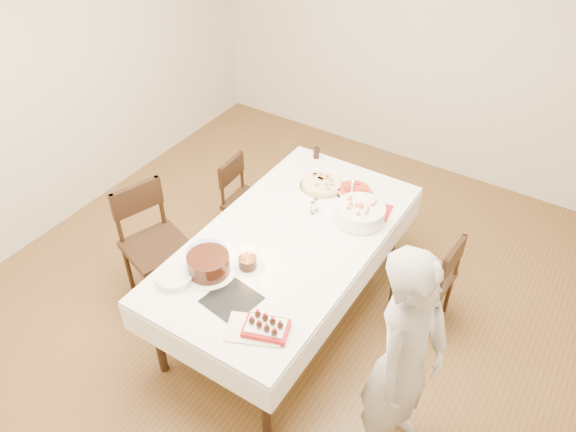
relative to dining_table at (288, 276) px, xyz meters
The scene contains 22 objects.
floor 0.39m from the dining_table, 167.58° to the left, with size 5.00×5.00×0.00m, color brown.
wall_back 2.71m from the dining_table, 92.68° to the left, with size 4.50×0.04×2.70m, color beige.
wall_left 2.56m from the dining_table, behind, with size 0.04×5.00×2.70m, color beige.
dining_table is the anchor object (origin of this frame).
chair_right_savory 1.00m from the dining_table, 29.88° to the left, with size 0.41×0.41×0.81m, color black, non-canonical shape.
chair_left_savory 0.92m from the dining_table, 143.77° to the left, with size 0.40×0.40×0.79m, color black, non-canonical shape.
chair_left_dessert 1.03m from the dining_table, 158.81° to the right, with size 0.49×0.49×0.96m, color black, non-canonical shape.
person 1.33m from the dining_table, 26.63° to the right, with size 0.58×0.38×1.59m, color #9F9B96.
pizza_white 0.78m from the dining_table, 98.94° to the left, with size 0.36×0.36×0.04m, color beige.
pizza_pepperoni 0.84m from the dining_table, 78.28° to the left, with size 0.28×0.28×0.04m, color red.
red_placemat 0.82m from the dining_table, 57.86° to the left, with size 0.21×0.21×0.01m, color #B21E1E.
pasta_bowl 0.71m from the dining_table, 53.84° to the left, with size 0.36×0.36×0.12m, color white.
taper_candle 0.78m from the dining_table, 70.25° to the left, with size 0.05×0.05×0.25m, color white.
shaker_pair 0.54m from the dining_table, 89.66° to the left, with size 0.09×0.09×0.10m, color white, non-canonical shape.
cola_glass 1.13m from the dining_table, 109.50° to the left, with size 0.05×0.05×0.10m, color black.
layer_cake 0.76m from the dining_table, 114.67° to the right, with size 0.35×0.35×0.14m, color #33150C.
cake_board 0.77m from the dining_table, 88.71° to the right, with size 0.30×0.30×0.01m, color black.
birthday_cake 0.60m from the dining_table, 100.51° to the right, with size 0.12×0.12×0.13m, color #341C0E.
strawberry_box 0.93m from the dining_table, 66.25° to the right, with size 0.26×0.18×0.07m, color #A51215, non-canonical shape.
box_lid 0.92m from the dining_table, 70.78° to the right, with size 0.34×0.22×0.03m, color beige.
plate_stack 0.93m from the dining_table, 118.34° to the right, with size 0.24×0.24×0.05m, color white.
china_plate 0.69m from the dining_table, 132.22° to the right, with size 0.28×0.28×0.01m, color white.
Camera 1 is at (1.71, -2.51, 3.37)m, focal length 35.00 mm.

